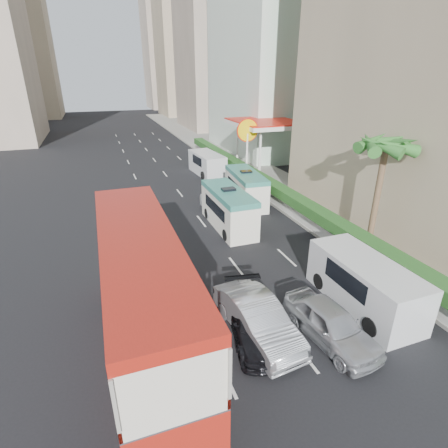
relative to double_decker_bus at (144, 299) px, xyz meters
name	(u,v)px	position (x,y,z in m)	size (l,w,h in m)	color
ground_plane	(286,319)	(6.00, 0.00, -2.53)	(200.00, 200.00, 0.00)	black
double_decker_bus	(144,299)	(0.00, 0.00, 0.00)	(2.50, 11.00, 5.06)	#A61D12
car_silver_lane_a	(256,334)	(4.35, -0.43, -2.53)	(1.74, 4.99, 1.65)	#B2B5B9
car_silver_lane_b	(328,339)	(7.01, -1.68, -2.53)	(1.83, 4.56, 1.55)	#B2B5B9
car_black	(253,333)	(4.27, -0.30, -2.53)	(1.99, 4.89, 1.42)	black
van_asset	(218,212)	(7.35, 13.42, -2.53)	(2.18, 4.72, 1.31)	silver
minibus_near	(228,209)	(7.13, 10.42, -1.18)	(2.03, 6.10, 2.70)	silver
minibus_far	(246,188)	(10.22, 14.58, -1.22)	(1.97, 5.91, 2.62)	silver
panel_van_near	(364,284)	(9.82, -0.22, -1.39)	(2.29, 5.72, 2.29)	silver
panel_van_far	(207,164)	(9.91, 24.42, -1.41)	(2.25, 5.62, 2.25)	silver
sidewalk	(248,168)	(15.00, 25.00, -2.44)	(6.00, 120.00, 0.18)	#99968C
kerb_wall	(270,195)	(12.20, 14.00, -1.85)	(0.30, 44.00, 1.00)	silver
hedge	(271,185)	(12.20, 14.00, -1.00)	(1.10, 44.00, 0.70)	#2D6626
palm_tree	(376,199)	(13.80, 4.00, 0.85)	(0.36, 0.36, 6.40)	brown
shell_station	(265,147)	(16.00, 23.00, 0.22)	(6.50, 8.00, 5.50)	silver
tower_far_a	(186,18)	(23.00, 82.00, 19.47)	(14.00, 14.00, 44.00)	tan
tower_far_b	(168,36)	(23.00, 104.00, 17.47)	(14.00, 14.00, 40.00)	tan
tower_left_b	(6,9)	(-16.00, 90.00, 20.47)	(16.00, 16.00, 46.00)	tan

